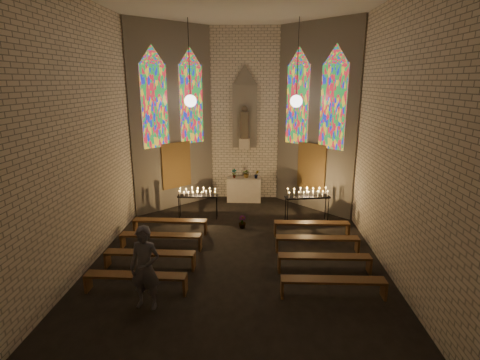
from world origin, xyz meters
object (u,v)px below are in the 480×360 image
Objects in this scene: altar at (244,189)px; votive_stand_right at (307,195)px; visitor at (145,268)px; votive_stand_left at (198,194)px; aisle_flower_pot at (242,222)px.

votive_stand_right is at bearing -44.12° from altar.
votive_stand_left is at bearing 96.07° from visitor.
votive_stand_left is at bearing 167.44° from votive_stand_right.
votive_stand_right is at bearing 61.19° from visitor.
visitor reaches higher than votive_stand_left.
aisle_flower_pot is 2.52m from votive_stand_right.
altar is 3.28m from votive_stand_right.
visitor is (-1.89, -7.72, 0.46)m from altar.
aisle_flower_pot is at bearing -29.77° from votive_stand_left.
aisle_flower_pot is (0.05, -2.99, -0.28)m from altar.
visitor is at bearing -103.76° from altar.
votive_stand_left is 0.77× the size of visitor.
visitor is (-1.94, -4.73, 0.74)m from aisle_flower_pot.
aisle_flower_pot is at bearing -89.13° from altar.
visitor is (-0.28, -5.62, 0.04)m from votive_stand_left.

